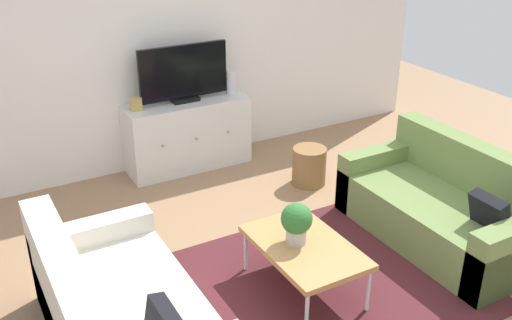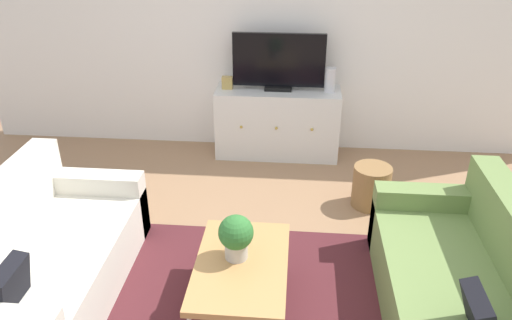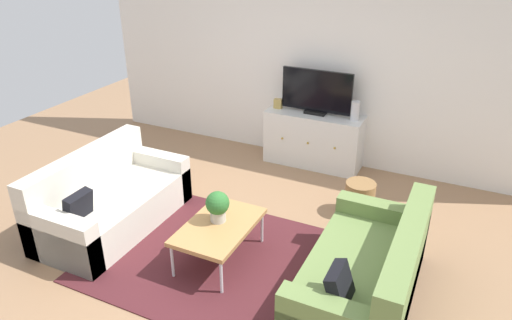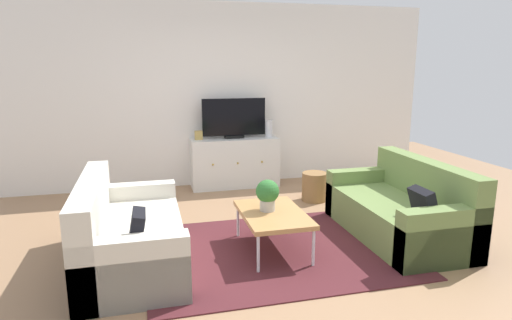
{
  "view_description": "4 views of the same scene",
  "coord_description": "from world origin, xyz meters",
  "px_view_note": "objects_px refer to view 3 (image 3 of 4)",
  "views": [
    {
      "loc": [
        -2.08,
        -3.07,
        2.75
      ],
      "look_at": [
        0.0,
        0.64,
        0.76
      ],
      "focal_mm": 41.07,
      "sensor_mm": 36.0,
      "label": 1
    },
    {
      "loc": [
        0.29,
        -2.66,
        2.48
      ],
      "look_at": [
        0.0,
        0.64,
        0.76
      ],
      "focal_mm": 34.97,
      "sensor_mm": 36.0,
      "label": 2
    },
    {
      "loc": [
        1.93,
        -3.4,
        2.95
      ],
      "look_at": [
        0.0,
        0.64,
        0.76
      ],
      "focal_mm": 33.32,
      "sensor_mm": 36.0,
      "label": 3
    },
    {
      "loc": [
        -1.19,
        -4.0,
        1.81
      ],
      "look_at": [
        0.0,
        0.64,
        0.76
      ],
      "focal_mm": 30.59,
      "sensor_mm": 36.0,
      "label": 4
    }
  ],
  "objects_px": {
    "glass_vase": "(355,111)",
    "mantel_clock": "(278,104)",
    "couch_right_side": "(371,277)",
    "tv_console": "(313,139)",
    "flat_screen_tv": "(317,92)",
    "potted_plant": "(218,205)",
    "coffee_table": "(219,227)",
    "wicker_basket": "(360,198)",
    "couch_left_side": "(107,202)"
  },
  "relations": [
    {
      "from": "couch_right_side",
      "to": "coffee_table",
      "type": "height_order",
      "value": "couch_right_side"
    },
    {
      "from": "coffee_table",
      "to": "mantel_clock",
      "type": "distance_m",
      "value": 2.47
    },
    {
      "from": "couch_right_side",
      "to": "tv_console",
      "type": "height_order",
      "value": "couch_right_side"
    },
    {
      "from": "tv_console",
      "to": "mantel_clock",
      "type": "height_order",
      "value": "mantel_clock"
    },
    {
      "from": "flat_screen_tv",
      "to": "tv_console",
      "type": "bearing_deg",
      "value": -90.0
    },
    {
      "from": "couch_left_side",
      "to": "tv_console",
      "type": "height_order",
      "value": "couch_left_side"
    },
    {
      "from": "glass_vase",
      "to": "mantel_clock",
      "type": "bearing_deg",
      "value": 180.0
    },
    {
      "from": "potted_plant",
      "to": "glass_vase",
      "type": "xyz_separation_m",
      "value": [
        0.68,
        2.34,
        0.29
      ]
    },
    {
      "from": "coffee_table",
      "to": "flat_screen_tv",
      "type": "bearing_deg",
      "value": 87.3
    },
    {
      "from": "tv_console",
      "to": "couch_left_side",
      "type": "bearing_deg",
      "value": -122.69
    },
    {
      "from": "coffee_table",
      "to": "couch_left_side",
      "type": "bearing_deg",
      "value": 178.97
    },
    {
      "from": "coffee_table",
      "to": "flat_screen_tv",
      "type": "distance_m",
      "value": 2.51
    },
    {
      "from": "couch_left_side",
      "to": "tv_console",
      "type": "relative_size",
      "value": 1.3
    },
    {
      "from": "couch_left_side",
      "to": "coffee_table",
      "type": "height_order",
      "value": "couch_left_side"
    },
    {
      "from": "couch_right_side",
      "to": "mantel_clock",
      "type": "xyz_separation_m",
      "value": [
        -1.88,
        2.37,
        0.53
      ]
    },
    {
      "from": "coffee_table",
      "to": "glass_vase",
      "type": "height_order",
      "value": "glass_vase"
    },
    {
      "from": "potted_plant",
      "to": "couch_left_side",
      "type": "bearing_deg",
      "value": -178.61
    },
    {
      "from": "couch_right_side",
      "to": "wicker_basket",
      "type": "bearing_deg",
      "value": 107.72
    },
    {
      "from": "couch_right_side",
      "to": "couch_left_side",
      "type": "bearing_deg",
      "value": 180.0
    },
    {
      "from": "potted_plant",
      "to": "glass_vase",
      "type": "relative_size",
      "value": 1.24
    },
    {
      "from": "couch_left_side",
      "to": "coffee_table",
      "type": "relative_size",
      "value": 1.82
    },
    {
      "from": "potted_plant",
      "to": "flat_screen_tv",
      "type": "relative_size",
      "value": 0.33
    },
    {
      "from": "couch_left_side",
      "to": "glass_vase",
      "type": "distance_m",
      "value": 3.19
    },
    {
      "from": "couch_right_side",
      "to": "tv_console",
      "type": "bearing_deg",
      "value": 119.63
    },
    {
      "from": "couch_right_side",
      "to": "flat_screen_tv",
      "type": "distance_m",
      "value": 2.85
    },
    {
      "from": "couch_right_side",
      "to": "flat_screen_tv",
      "type": "xyz_separation_m",
      "value": [
        -1.35,
        2.39,
        0.76
      ]
    },
    {
      "from": "potted_plant",
      "to": "coffee_table",
      "type": "bearing_deg",
      "value": -56.4
    },
    {
      "from": "couch_left_side",
      "to": "potted_plant",
      "type": "xyz_separation_m",
      "value": [
        1.37,
        0.03,
        0.3
      ]
    },
    {
      "from": "coffee_table",
      "to": "wicker_basket",
      "type": "height_order",
      "value": "coffee_table"
    },
    {
      "from": "mantel_clock",
      "to": "couch_left_side",
      "type": "bearing_deg",
      "value": -112.69
    },
    {
      "from": "coffee_table",
      "to": "glass_vase",
      "type": "xyz_separation_m",
      "value": [
        0.64,
        2.4,
        0.49
      ]
    },
    {
      "from": "potted_plant",
      "to": "flat_screen_tv",
      "type": "bearing_deg",
      "value": 86.3
    },
    {
      "from": "couch_right_side",
      "to": "wicker_basket",
      "type": "height_order",
      "value": "couch_right_side"
    },
    {
      "from": "couch_left_side",
      "to": "potted_plant",
      "type": "relative_size",
      "value": 5.45
    },
    {
      "from": "tv_console",
      "to": "wicker_basket",
      "type": "bearing_deg",
      "value": -47.07
    },
    {
      "from": "mantel_clock",
      "to": "potted_plant",
      "type": "bearing_deg",
      "value": -80.83
    },
    {
      "from": "coffee_table",
      "to": "potted_plant",
      "type": "relative_size",
      "value": 3.0
    },
    {
      "from": "coffee_table",
      "to": "tv_console",
      "type": "distance_m",
      "value": 2.4
    },
    {
      "from": "couch_right_side",
      "to": "potted_plant",
      "type": "bearing_deg",
      "value": 178.74
    },
    {
      "from": "couch_right_side",
      "to": "wicker_basket",
      "type": "distance_m",
      "value": 1.48
    },
    {
      "from": "mantel_clock",
      "to": "wicker_basket",
      "type": "relative_size",
      "value": 0.34
    },
    {
      "from": "potted_plant",
      "to": "glass_vase",
      "type": "distance_m",
      "value": 2.46
    },
    {
      "from": "mantel_clock",
      "to": "wicker_basket",
      "type": "height_order",
      "value": "mantel_clock"
    },
    {
      "from": "coffee_table",
      "to": "wicker_basket",
      "type": "bearing_deg",
      "value": 54.63
    },
    {
      "from": "flat_screen_tv",
      "to": "wicker_basket",
      "type": "relative_size",
      "value": 2.45
    },
    {
      "from": "couch_right_side",
      "to": "mantel_clock",
      "type": "bearing_deg",
      "value": 128.39
    },
    {
      "from": "mantel_clock",
      "to": "coffee_table",
      "type": "bearing_deg",
      "value": -80.14
    },
    {
      "from": "potted_plant",
      "to": "wicker_basket",
      "type": "relative_size",
      "value": 0.81
    },
    {
      "from": "coffee_table",
      "to": "tv_console",
      "type": "bearing_deg",
      "value": 87.28
    },
    {
      "from": "couch_left_side",
      "to": "flat_screen_tv",
      "type": "bearing_deg",
      "value": 57.53
    }
  ]
}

